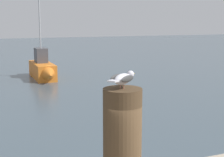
# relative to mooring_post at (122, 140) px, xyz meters

# --- Properties ---
(mooring_post) EXTENTS (0.35, 0.35, 0.96)m
(mooring_post) POSITION_rel_mooring_post_xyz_m (0.00, 0.00, 0.00)
(mooring_post) COLOR #4C3823
(mooring_post) RESTS_ON harbor_quay
(seagull) EXTENTS (0.35, 0.26, 0.14)m
(seagull) POSITION_rel_mooring_post_xyz_m (0.01, 0.00, 0.57)
(seagull) COLOR tan
(seagull) RESTS_ON mooring_post
(boat_orange) EXTENTS (1.01, 3.90, 5.08)m
(boat_orange) POSITION_rel_mooring_post_xyz_m (2.23, 15.93, -1.61)
(boat_orange) COLOR orange
(boat_orange) RESTS_ON ground_plane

